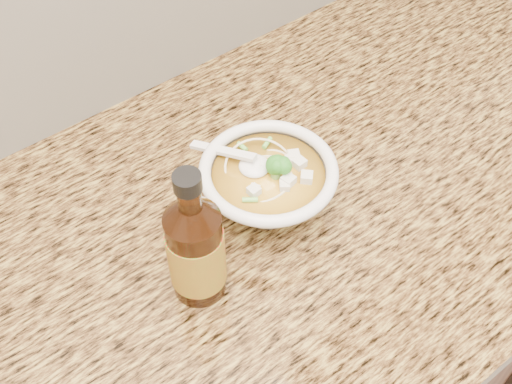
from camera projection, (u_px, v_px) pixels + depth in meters
counter_slab at (113, 312)px, 0.79m from camera, size 4.00×0.68×0.04m
soup_bowl at (268, 187)px, 0.84m from camera, size 0.18×0.20×0.10m
hot_sauce_bottle at (196, 250)px, 0.73m from camera, size 0.07×0.07×0.20m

